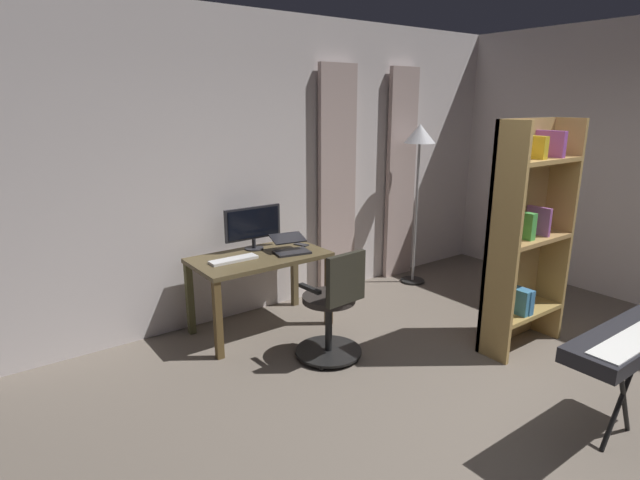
% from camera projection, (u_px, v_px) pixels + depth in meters
% --- Properties ---
extents(ground_plane, '(8.13, 8.13, 0.00)m').
position_uv_depth(ground_plane, '(565.00, 454.00, 3.07)').
color(ground_plane, '#6D6257').
extents(back_room_partition, '(5.90, 0.10, 2.89)m').
position_uv_depth(back_room_partition, '(284.00, 166.00, 5.12)').
color(back_room_partition, silver).
rests_on(back_room_partition, ground).
extents(curtain_left_panel, '(0.42, 0.06, 2.46)m').
position_uv_depth(curtain_left_panel, '(401.00, 176.00, 5.98)').
color(curtain_left_panel, '#C4AAA3').
rests_on(curtain_left_panel, ground).
extents(curtain_right_panel, '(0.47, 0.06, 2.46)m').
position_uv_depth(curtain_right_panel, '(337.00, 183.00, 5.43)').
color(curtain_right_panel, '#C4AAA3').
rests_on(curtain_right_panel, ground).
extents(desk, '(1.22, 0.67, 0.72)m').
position_uv_depth(desk, '(260.00, 266.00, 4.62)').
color(desk, brown).
rests_on(desk, ground).
extents(office_chair, '(0.56, 0.56, 0.94)m').
position_uv_depth(office_chair, '(333.00, 309.00, 4.11)').
color(office_chair, black).
rests_on(office_chair, ground).
extents(computer_monitor, '(0.58, 0.18, 0.41)m').
position_uv_depth(computer_monitor, '(253.00, 225.00, 4.73)').
color(computer_monitor, '#232328').
rests_on(computer_monitor, desk).
extents(computer_keyboard, '(0.43, 0.12, 0.02)m').
position_uv_depth(computer_keyboard, '(234.00, 260.00, 4.43)').
color(computer_keyboard, white).
rests_on(computer_keyboard, desk).
extents(laptop, '(0.37, 0.36, 0.15)m').
position_uv_depth(laptop, '(290.00, 247.00, 4.68)').
color(laptop, '#232328').
rests_on(laptop, desk).
extents(cell_phone_face_up, '(0.11, 0.16, 0.01)m').
position_uv_depth(cell_phone_face_up, '(301.00, 245.00, 4.92)').
color(cell_phone_face_up, '#232328').
rests_on(cell_phone_face_up, desk).
extents(bookshelf, '(0.82, 0.30, 1.95)m').
position_uv_depth(bookshelf, '(524.00, 237.00, 4.24)').
color(bookshelf, '#AE8A4D').
rests_on(bookshelf, ground).
extents(piano_keyboard, '(1.15, 0.32, 0.77)m').
position_uv_depth(piano_keyboard, '(633.00, 339.00, 3.01)').
color(piano_keyboard, black).
rests_on(piano_keyboard, ground).
extents(floor_lamp, '(0.35, 0.35, 1.84)m').
position_uv_depth(floor_lamp, '(419.00, 149.00, 5.61)').
color(floor_lamp, black).
rests_on(floor_lamp, ground).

